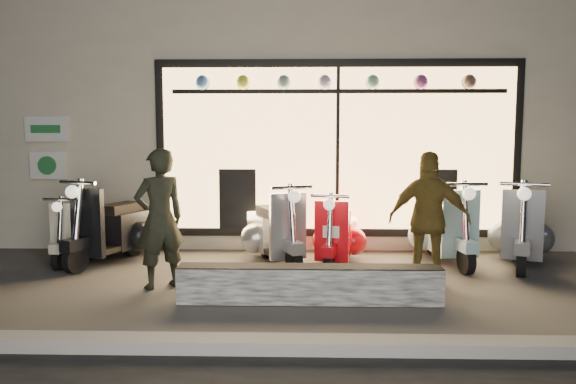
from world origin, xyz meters
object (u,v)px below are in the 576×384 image
man (159,219)px  woman (429,219)px  graffiti_barrier (309,284)px  scooter_red (338,235)px  scooter_silver (273,231)px

man → woman: bearing=146.6°
graffiti_barrier → woman: woman is taller
graffiti_barrier → scooter_red: bearing=77.2°
scooter_red → woman: woman is taller
scooter_red → woman: size_ratio=0.87×
graffiti_barrier → man: 1.91m
scooter_red → woman: (0.99, -1.12, 0.40)m
scooter_red → man: 2.52m
man → graffiti_barrier: bearing=126.5°
graffiti_barrier → woman: (1.40, 0.69, 0.59)m
man → scooter_red: bearing=174.6°
scooter_red → woman: 1.55m
scooter_red → woman: bearing=-36.1°
scooter_silver → man: bearing=-155.3°
scooter_silver → woman: (1.88, -1.19, 0.36)m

